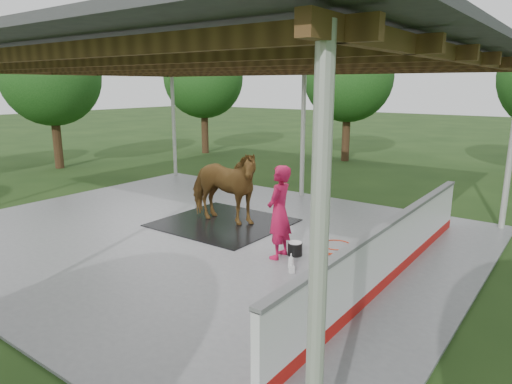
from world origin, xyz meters
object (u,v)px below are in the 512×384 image
Objects in this scene: horse at (223,186)px; handler at (279,212)px; wash_bucket at (295,248)px; dasher_board at (390,253)px.

horse is 1.16× the size of handler.
horse is at bearing 162.64° from wash_bucket.
dasher_board is 4.78m from horse.
handler is (2.43, -1.11, -0.00)m from horse.
wash_bucket is at bearing -112.41° from horse.
dasher_board is at bearing -106.41° from horse.
horse is 7.29× the size of wash_bucket.
handler is at bearing -175.46° from dasher_board.
dasher_board reaches higher than wash_bucket.
dasher_board is 26.44× the size of wash_bucket.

